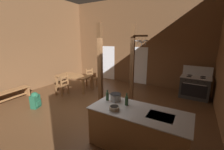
# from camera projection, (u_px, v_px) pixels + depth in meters

# --- Properties ---
(ground_plane) EXTENTS (8.49, 8.76, 0.10)m
(ground_plane) POSITION_uv_depth(u_px,v_px,m) (91.00, 111.00, 5.23)
(ground_plane) COLOR brown
(wall_back) EXTENTS (8.49, 0.14, 4.63)m
(wall_back) POSITION_uv_depth(u_px,v_px,m) (135.00, 42.00, 8.09)
(wall_back) COLOR brown
(wall_back) RESTS_ON ground_plane
(wall_left) EXTENTS (0.14, 8.76, 4.63)m
(wall_left) POSITION_uv_depth(u_px,v_px,m) (19.00, 43.00, 6.55)
(wall_left) COLOR brown
(wall_left) RESTS_ON ground_plane
(glazed_door_back_left) EXTENTS (1.00, 0.01, 2.05)m
(glazed_door_back_left) POSITION_uv_depth(u_px,v_px,m) (107.00, 63.00, 9.16)
(glazed_door_back_left) COLOR white
(glazed_door_back_left) RESTS_ON ground_plane
(glazed_panel_back_right) EXTENTS (0.84, 0.01, 2.05)m
(glazed_panel_back_right) POSITION_uv_depth(u_px,v_px,m) (140.00, 66.00, 8.15)
(glazed_panel_back_right) COLOR white
(glazed_panel_back_right) RESTS_ON ground_plane
(kitchen_island) EXTENTS (2.18, 1.00, 0.94)m
(kitchen_island) POSITION_uv_depth(u_px,v_px,m) (138.00, 129.00, 3.31)
(kitchen_island) COLOR olive
(kitchen_island) RESTS_ON ground_plane
(stove_range) EXTENTS (1.19, 0.89, 1.32)m
(stove_range) POSITION_uv_depth(u_px,v_px,m) (195.00, 87.00, 6.24)
(stove_range) COLOR #2F2F2F
(stove_range) RESTS_ON ground_plane
(support_post_with_pot_rack) EXTENTS (0.62, 0.27, 2.98)m
(support_post_with_pot_rack) POSITION_uv_depth(u_px,v_px,m) (133.00, 63.00, 5.41)
(support_post_with_pot_rack) COLOR brown
(support_post_with_pot_rack) RESTS_ON ground_plane
(support_post_center) EXTENTS (0.14, 0.14, 2.98)m
(support_post_center) POSITION_uv_depth(u_px,v_px,m) (100.00, 67.00, 5.13)
(support_post_center) COLOR brown
(support_post_center) RESTS_ON ground_plane
(dining_table) EXTENTS (1.77, 1.04, 0.74)m
(dining_table) POSITION_uv_depth(u_px,v_px,m) (74.00, 77.00, 7.21)
(dining_table) COLOR olive
(dining_table) RESTS_ON ground_plane
(ladderback_chair_near_window) EXTENTS (0.54, 0.54, 0.95)m
(ladderback_chair_near_window) POSITION_uv_depth(u_px,v_px,m) (91.00, 78.00, 7.79)
(ladderback_chair_near_window) COLOR brown
(ladderback_chair_near_window) RESTS_ON ground_plane
(ladderback_chair_by_post) EXTENTS (0.45, 0.45, 0.95)m
(ladderback_chair_by_post) POSITION_uv_depth(u_px,v_px,m) (63.00, 85.00, 6.59)
(ladderback_chair_by_post) COLOR brown
(ladderback_chair_by_post) RESTS_ON ground_plane
(bench_along_left_wall) EXTENTS (0.47, 1.56, 0.44)m
(bench_along_left_wall) POSITION_uv_depth(u_px,v_px,m) (10.00, 94.00, 5.91)
(bench_along_left_wall) COLOR olive
(bench_along_left_wall) RESTS_ON ground_plane
(backpack) EXTENTS (0.36, 0.38, 0.60)m
(backpack) POSITION_uv_depth(u_px,v_px,m) (35.00, 100.00, 5.33)
(backpack) COLOR #1E5138
(backpack) RESTS_ON ground_plane
(stockpot_on_counter) EXTENTS (0.34, 0.27, 0.18)m
(stockpot_on_counter) POSITION_uv_depth(u_px,v_px,m) (116.00, 97.00, 3.71)
(stockpot_on_counter) COLOR #B7BABF
(stockpot_on_counter) RESTS_ON kitchen_island
(mixing_bowl_on_counter) EXTENTS (0.23, 0.23, 0.08)m
(mixing_bowl_on_counter) POSITION_uv_depth(u_px,v_px,m) (114.00, 108.00, 3.23)
(mixing_bowl_on_counter) COLOR #B2A893
(mixing_bowl_on_counter) RESTS_ON kitchen_island
(bottle_tall_on_counter) EXTENTS (0.08, 0.08, 0.28)m
(bottle_tall_on_counter) POSITION_uv_depth(u_px,v_px,m) (107.00, 96.00, 3.72)
(bottle_tall_on_counter) COLOR #2D5638
(bottle_tall_on_counter) RESTS_ON kitchen_island
(bottle_short_on_counter) EXTENTS (0.08, 0.08, 0.29)m
(bottle_short_on_counter) POSITION_uv_depth(u_px,v_px,m) (127.00, 100.00, 3.44)
(bottle_short_on_counter) COLOR #2D5638
(bottle_short_on_counter) RESTS_ON kitchen_island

